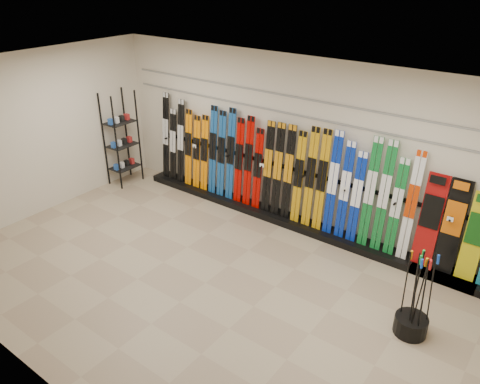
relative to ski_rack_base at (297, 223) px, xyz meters
The scene contains 12 objects.
floor 2.29m from the ski_rack_base, 95.64° to the right, with size 8.00×8.00×0.00m, color gray.
back_wall 1.47m from the ski_rack_base, 135.64° to the left, with size 8.00×8.00×0.00m, color beige.
left_wall 5.01m from the ski_rack_base, 151.65° to the right, with size 5.00×5.00×0.00m, color beige.
ceiling 3.73m from the ski_rack_base, 95.64° to the right, with size 8.00×8.00×0.00m, color silver.
ski_rack_base is the anchor object (origin of this frame).
skis 1.12m from the ski_rack_base, behind, with size 5.38×0.18×1.84m.
snowboards 2.80m from the ski_rack_base, ahead, with size 1.27×0.23×1.46m.
accessory_rack 4.12m from the ski_rack_base, behind, with size 0.40×0.60×1.99m, color black.
pole_bin 2.98m from the ski_rack_base, 29.82° to the right, with size 0.42×0.42×0.25m, color black.
ski_poles 3.04m from the ski_rack_base, 29.84° to the right, with size 0.35×0.28×1.18m.
slatwall_rail_0 1.96m from the ski_rack_base, 138.37° to the left, with size 7.60×0.02×0.03m, color gray.
slatwall_rail_1 2.26m from the ski_rack_base, 138.37° to the left, with size 7.60×0.02×0.03m, color gray.
Camera 1 is at (3.84, -4.24, 4.34)m, focal length 35.00 mm.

